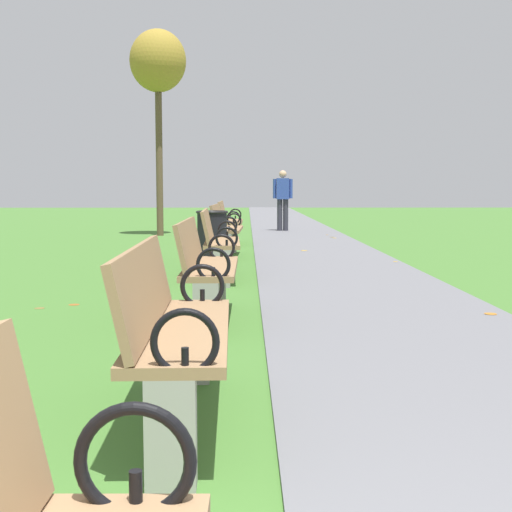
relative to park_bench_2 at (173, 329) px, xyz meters
name	(u,v)px	position (x,y,z in m)	size (l,w,h in m)	color
paved_walkway	(294,231)	(1.66, 15.19, -0.48)	(2.31, 44.00, 0.02)	slate
park_bench_2	(173,329)	(0.00, 0.00, 0.00)	(0.50, 1.61, 0.90)	#93704C
park_bench_3	(205,267)	(0.00, 2.68, 0.00)	(0.48, 1.60, 0.90)	#93704C
park_bench_4	(218,242)	(0.00, 5.48, 0.00)	(0.51, 1.61, 0.90)	#93704C
park_bench_5	(225,229)	(0.00, 8.34, 0.00)	(0.53, 1.62, 0.90)	#93704C
park_bench_6	(229,221)	(0.00, 10.90, 0.00)	(0.48, 1.60, 0.90)	#93704C
tree_2	(158,64)	(-1.77, 13.63, 3.65)	(1.36, 1.36, 4.97)	brown
pedestrian_walking	(283,197)	(1.34, 15.21, 0.44)	(0.53, 0.23, 1.62)	#2D2D38
trash_bin	(212,239)	(-0.15, 6.86, -0.06)	(0.48, 0.48, 0.84)	black
scattered_leaves	(258,283)	(0.50, 5.01, -0.47)	(4.48, 17.40, 0.02)	#93511E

